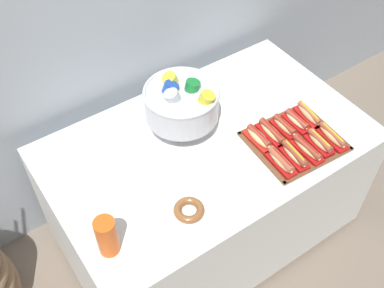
{
  "coord_description": "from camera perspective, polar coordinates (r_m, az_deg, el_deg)",
  "views": [
    {
      "loc": [
        -0.91,
        -1.19,
        2.4
      ],
      "look_at": [
        -0.08,
        0.02,
        0.77
      ],
      "focal_mm": 44.41,
      "sensor_mm": 36.0,
      "label": 1
    }
  ],
  "objects": [
    {
      "name": "hot_dog_4",
      "position": [
        2.3,
        16.46,
        0.89
      ],
      "size": [
        0.07,
        0.19,
        0.06
      ],
      "color": "#B21414",
      "rests_on": "serving_tray"
    },
    {
      "name": "hot_dog_5",
      "position": [
        2.22,
        8.02,
        0.74
      ],
      "size": [
        0.06,
        0.17,
        0.06
      ],
      "color": "red",
      "rests_on": "serving_tray"
    },
    {
      "name": "hot_dog_6",
      "position": [
        2.26,
        9.54,
        1.39
      ],
      "size": [
        0.07,
        0.18,
        0.06
      ],
      "color": "#B21414",
      "rests_on": "serving_tray"
    },
    {
      "name": "hot_dog_9",
      "position": [
        2.37,
        13.85,
        3.42
      ],
      "size": [
        0.08,
        0.18,
        0.06
      ],
      "color": "red",
      "rests_on": "serving_tray"
    },
    {
      "name": "hot_dog_2",
      "position": [
        2.22,
        13.64,
        -0.56
      ],
      "size": [
        0.06,
        0.18,
        0.06
      ],
      "color": "#B21414",
      "rests_on": "serving_tray"
    },
    {
      "name": "hot_dog_0",
      "position": [
        2.14,
        10.62,
        -2.05
      ],
      "size": [
        0.07,
        0.17,
        0.06
      ],
      "color": "#B21414",
      "rests_on": "serving_tray"
    },
    {
      "name": "hot_dog_8",
      "position": [
        2.33,
        12.46,
        2.75
      ],
      "size": [
        0.06,
        0.16,
        0.06
      ],
      "color": "#B21414",
      "rests_on": "serving_tray"
    },
    {
      "name": "hot_dog_1",
      "position": [
        2.18,
        12.16,
        -1.29
      ],
      "size": [
        0.08,
        0.18,
        0.06
      ],
      "color": "#B21414",
      "rests_on": "serving_tray"
    },
    {
      "name": "ground_plane",
      "position": [
        2.83,
        1.56,
        -10.0
      ],
      "size": [
        10.0,
        10.0,
        0.0
      ],
      "primitive_type": "plane",
      "color": "#7A6B5B"
    },
    {
      "name": "hot_dog_3",
      "position": [
        2.26,
        15.08,
        0.2
      ],
      "size": [
        0.07,
        0.16,
        0.06
      ],
      "color": "#B21414",
      "rests_on": "serving_tray"
    },
    {
      "name": "serving_tray",
      "position": [
        2.28,
        12.19,
        0.29
      ],
      "size": [
        0.43,
        0.38,
        0.01
      ],
      "color": "brown",
      "rests_on": "buffet_table"
    },
    {
      "name": "buffet_table",
      "position": [
        2.5,
        1.75,
        -5.21
      ],
      "size": [
        1.52,
        0.93,
        0.75
      ],
      "color": "white",
      "rests_on": "ground_plane"
    },
    {
      "name": "hot_dog_7",
      "position": [
        2.29,
        11.03,
        2.1
      ],
      "size": [
        0.06,
        0.16,
        0.06
      ],
      "color": "#B21414",
      "rests_on": "serving_tray"
    },
    {
      "name": "donut",
      "position": [
        1.97,
        -0.37,
        -7.92
      ],
      "size": [
        0.13,
        0.13,
        0.03
      ],
      "color": "brown",
      "rests_on": "buffet_table"
    },
    {
      "name": "cup_stack",
      "position": [
        1.84,
        -10.19,
        -10.86
      ],
      "size": [
        0.08,
        0.08,
        0.19
      ],
      "color": "#EA5B19",
      "rests_on": "buffet_table"
    },
    {
      "name": "punch_bowl",
      "position": [
        2.17,
        -1.26,
        4.99
      ],
      "size": [
        0.35,
        0.35,
        0.29
      ],
      "color": "silver",
      "rests_on": "buffet_table"
    }
  ]
}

